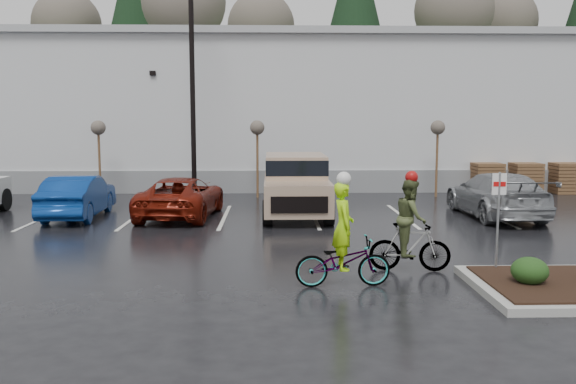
{
  "coord_description": "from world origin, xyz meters",
  "views": [
    {
      "loc": [
        -0.94,
        -12.23,
        3.33
      ],
      "look_at": [
        -0.48,
        4.24,
        1.3
      ],
      "focal_mm": 38.0,
      "sensor_mm": 36.0,
      "label": 1
    }
  ],
  "objects_px": {
    "sapling_east": "(438,132)",
    "cyclist_olive": "(410,234)",
    "sapling_mid": "(257,132)",
    "pallet_stack_b": "(525,178)",
    "car_red": "(181,197)",
    "car_far_silver": "(496,195)",
    "lamppost": "(192,56)",
    "car_blue": "(78,196)",
    "suv_tan": "(296,186)",
    "sapling_west": "(98,132)",
    "fire_lane_sign": "(498,210)",
    "pallet_stack_c": "(566,178)",
    "pallet_stack_a": "(487,178)",
    "cyclist_hivis": "(343,251)"
  },
  "relations": [
    {
      "from": "sapling_east",
      "to": "cyclist_olive",
      "type": "bearing_deg",
      "value": -107.66
    },
    {
      "from": "sapling_mid",
      "to": "pallet_stack_b",
      "type": "distance_m",
      "value": 11.92
    },
    {
      "from": "sapling_east",
      "to": "car_red",
      "type": "height_order",
      "value": "sapling_east"
    },
    {
      "from": "car_red",
      "to": "car_far_silver",
      "type": "bearing_deg",
      "value": -176.67
    },
    {
      "from": "lamppost",
      "to": "cyclist_olive",
      "type": "relative_size",
      "value": 4.21
    },
    {
      "from": "sapling_east",
      "to": "car_blue",
      "type": "xyz_separation_m",
      "value": [
        -13.35,
        -4.99,
        -2.02
      ]
    },
    {
      "from": "suv_tan",
      "to": "sapling_west",
      "type": "bearing_deg",
      "value": 148.24
    },
    {
      "from": "lamppost",
      "to": "fire_lane_sign",
      "type": "xyz_separation_m",
      "value": [
        7.8,
        -11.8,
        -4.28
      ]
    },
    {
      "from": "sapling_east",
      "to": "pallet_stack_b",
      "type": "distance_m",
      "value": 4.78
    },
    {
      "from": "suv_tan",
      "to": "sapling_east",
      "type": "bearing_deg",
      "value": 38.7
    },
    {
      "from": "pallet_stack_b",
      "to": "car_far_silver",
      "type": "distance_m",
      "value": 7.24
    },
    {
      "from": "pallet_stack_b",
      "to": "sapling_east",
      "type": "bearing_deg",
      "value": -166.61
    },
    {
      "from": "pallet_stack_c",
      "to": "cyclist_olive",
      "type": "relative_size",
      "value": 0.62
    },
    {
      "from": "sapling_west",
      "to": "fire_lane_sign",
      "type": "xyz_separation_m",
      "value": [
        11.8,
        -12.8,
        -1.32
      ]
    },
    {
      "from": "suv_tan",
      "to": "pallet_stack_c",
      "type": "bearing_deg",
      "value": 25.95
    },
    {
      "from": "sapling_east",
      "to": "suv_tan",
      "type": "distance_m",
      "value": 8.0
    },
    {
      "from": "cyclist_olive",
      "to": "sapling_mid",
      "type": "bearing_deg",
      "value": 23.35
    },
    {
      "from": "fire_lane_sign",
      "to": "suv_tan",
      "type": "height_order",
      "value": "fire_lane_sign"
    },
    {
      "from": "car_blue",
      "to": "suv_tan",
      "type": "height_order",
      "value": "suv_tan"
    },
    {
      "from": "pallet_stack_a",
      "to": "car_far_silver",
      "type": "relative_size",
      "value": 0.26
    },
    {
      "from": "pallet_stack_a",
      "to": "car_red",
      "type": "height_order",
      "value": "pallet_stack_a"
    },
    {
      "from": "sapling_west",
      "to": "car_blue",
      "type": "relative_size",
      "value": 0.74
    },
    {
      "from": "sapling_east",
      "to": "suv_tan",
      "type": "height_order",
      "value": "sapling_east"
    },
    {
      "from": "lamppost",
      "to": "car_blue",
      "type": "height_order",
      "value": "lamppost"
    },
    {
      "from": "car_far_silver",
      "to": "fire_lane_sign",
      "type": "bearing_deg",
      "value": 68.19
    },
    {
      "from": "sapling_mid",
      "to": "suv_tan",
      "type": "height_order",
      "value": "sapling_mid"
    },
    {
      "from": "sapling_east",
      "to": "fire_lane_sign",
      "type": "xyz_separation_m",
      "value": [
        -2.2,
        -12.8,
        -1.32
      ]
    },
    {
      "from": "sapling_east",
      "to": "pallet_stack_b",
      "type": "height_order",
      "value": "sapling_east"
    },
    {
      "from": "fire_lane_sign",
      "to": "car_far_silver",
      "type": "xyz_separation_m",
      "value": [
        2.79,
        7.53,
        -0.65
      ]
    },
    {
      "from": "sapling_east",
      "to": "pallet_stack_a",
      "type": "relative_size",
      "value": 2.37
    },
    {
      "from": "fire_lane_sign",
      "to": "cyclist_hivis",
      "type": "xyz_separation_m",
      "value": [
        -3.33,
        -0.72,
        -0.7
      ]
    },
    {
      "from": "sapling_mid",
      "to": "pallet_stack_a",
      "type": "distance_m",
      "value": 10.26
    },
    {
      "from": "pallet_stack_b",
      "to": "cyclist_hivis",
      "type": "xyz_separation_m",
      "value": [
        -9.73,
        -14.52,
        0.03
      ]
    },
    {
      "from": "pallet_stack_a",
      "to": "car_blue",
      "type": "relative_size",
      "value": 0.31
    },
    {
      "from": "car_blue",
      "to": "pallet_stack_b",
      "type": "bearing_deg",
      "value": -162.42
    },
    {
      "from": "lamppost",
      "to": "fire_lane_sign",
      "type": "relative_size",
      "value": 4.19
    },
    {
      "from": "car_blue",
      "to": "cyclist_hivis",
      "type": "height_order",
      "value": "cyclist_hivis"
    },
    {
      "from": "sapling_mid",
      "to": "sapling_west",
      "type": "bearing_deg",
      "value": 180.0
    },
    {
      "from": "sapling_east",
      "to": "fire_lane_sign",
      "type": "relative_size",
      "value": 1.45
    },
    {
      "from": "car_red",
      "to": "suv_tan",
      "type": "xyz_separation_m",
      "value": [
        3.84,
        0.02,
        0.36
      ]
    },
    {
      "from": "pallet_stack_a",
      "to": "cyclist_olive",
      "type": "relative_size",
      "value": 0.62
    },
    {
      "from": "sapling_mid",
      "to": "fire_lane_sign",
      "type": "bearing_deg",
      "value": -67.51
    },
    {
      "from": "pallet_stack_a",
      "to": "fire_lane_sign",
      "type": "height_order",
      "value": "fire_lane_sign"
    },
    {
      "from": "sapling_west",
      "to": "car_blue",
      "type": "distance_m",
      "value": 5.42
    },
    {
      "from": "pallet_stack_c",
      "to": "pallet_stack_b",
      "type": "bearing_deg",
      "value": 180.0
    },
    {
      "from": "lamppost",
      "to": "pallet_stack_c",
      "type": "relative_size",
      "value": 6.83
    },
    {
      "from": "pallet_stack_b",
      "to": "car_far_silver",
      "type": "height_order",
      "value": "car_far_silver"
    },
    {
      "from": "pallet_stack_b",
      "to": "car_red",
      "type": "distance_m",
      "value": 15.33
    },
    {
      "from": "pallet_stack_a",
      "to": "sapling_mid",
      "type": "bearing_deg",
      "value": -174.29
    },
    {
      "from": "sapling_east",
      "to": "cyclist_olive",
      "type": "relative_size",
      "value": 1.46
    }
  ]
}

